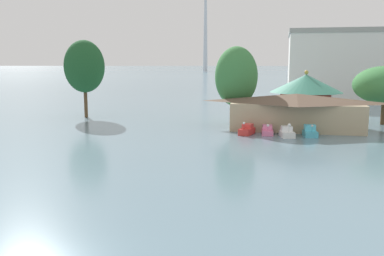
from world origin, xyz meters
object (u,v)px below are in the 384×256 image
(pedal_boat_white, at_px, (287,133))
(boathouse, at_px, (296,111))
(green_roof_pavilion, at_px, (306,91))
(shoreline_tree_mid, at_px, (236,77))
(pedal_boat_pink, at_px, (267,131))
(pedal_boat_cyan, at_px, (310,132))
(background_building_block, at_px, (342,66))
(shoreline_tree_tall_left, at_px, (84,67))
(pedal_boat_red, at_px, (247,130))

(pedal_boat_white, distance_m, boathouse, 6.83)
(green_roof_pavilion, relative_size, shoreline_tree_mid, 1.08)
(pedal_boat_pink, xyz_separation_m, boathouse, (3.61, 5.12, 2.04))
(boathouse, bearing_deg, pedal_boat_white, -100.68)
(pedal_boat_white, xyz_separation_m, pedal_boat_cyan, (2.76, 0.83, 0.04))
(boathouse, relative_size, background_building_block, 0.75)
(pedal_boat_cyan, xyz_separation_m, green_roof_pavilion, (0.47, 21.34, 3.54))
(green_roof_pavilion, xyz_separation_m, shoreline_tree_tall_left, (-35.55, -9.98, 4.18))
(pedal_boat_white, distance_m, background_building_block, 53.59)
(pedal_boat_pink, height_order, shoreline_tree_tall_left, shoreline_tree_tall_left)
(background_building_block, bearing_deg, shoreline_tree_tall_left, -138.93)
(pedal_boat_red, relative_size, pedal_boat_white, 1.07)
(pedal_boat_red, distance_m, background_building_block, 54.19)
(pedal_boat_pink, relative_size, shoreline_tree_mid, 0.26)
(green_roof_pavilion, bearing_deg, boathouse, -97.32)
(pedal_boat_red, distance_m, shoreline_tree_tall_left, 30.66)
(boathouse, bearing_deg, pedal_boat_pink, -125.19)
(pedal_boat_pink, distance_m, pedal_boat_cyan, 5.18)
(pedal_boat_red, relative_size, boathouse, 0.16)
(pedal_boat_white, distance_m, shoreline_tree_tall_left, 35.40)
(green_roof_pavilion, bearing_deg, pedal_boat_red, -110.91)
(pedal_boat_white, height_order, shoreline_tree_mid, shoreline_tree_mid)
(pedal_boat_red, relative_size, background_building_block, 0.12)
(shoreline_tree_mid, relative_size, background_building_block, 0.46)
(boathouse, xyz_separation_m, shoreline_tree_tall_left, (-33.53, 5.77, 5.78))
(pedal_boat_pink, relative_size, pedal_boat_white, 1.05)
(pedal_boat_pink, bearing_deg, boathouse, 140.77)
(shoreline_tree_tall_left, xyz_separation_m, background_building_block, (45.09, 39.29, -0.20))
(pedal_boat_pink, distance_m, shoreline_tree_tall_left, 32.78)
(pedal_boat_white, distance_m, green_roof_pavilion, 22.69)
(pedal_boat_pink, relative_size, green_roof_pavilion, 0.24)
(pedal_boat_cyan, relative_size, boathouse, 0.13)
(pedal_boat_red, bearing_deg, shoreline_tree_mid, -149.62)
(boathouse, distance_m, shoreline_tree_mid, 10.10)
(boathouse, height_order, background_building_block, background_building_block)
(pedal_boat_white, distance_m, pedal_boat_cyan, 2.88)
(pedal_boat_cyan, xyz_separation_m, shoreline_tree_tall_left, (-35.08, 11.37, 7.73))
(pedal_boat_white, relative_size, shoreline_tree_mid, 0.24)
(background_building_block, bearing_deg, boathouse, -104.40)
(pedal_boat_pink, relative_size, shoreline_tree_tall_left, 0.23)
(pedal_boat_cyan, height_order, background_building_block, background_building_block)
(pedal_boat_pink, distance_m, green_roof_pavilion, 21.91)
(pedal_boat_red, distance_m, pedal_boat_cyan, 7.68)
(pedal_boat_pink, xyz_separation_m, green_roof_pavilion, (5.63, 20.86, 3.64))
(background_building_block, bearing_deg, shoreline_tree_mid, -115.60)
(shoreline_tree_mid, bearing_deg, pedal_boat_pink, -59.48)
(pedal_boat_red, relative_size, shoreline_tree_tall_left, 0.23)
(pedal_boat_red, height_order, pedal_boat_white, pedal_boat_white)
(shoreline_tree_mid, height_order, background_building_block, background_building_block)
(green_roof_pavilion, distance_m, shoreline_tree_tall_left, 37.16)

